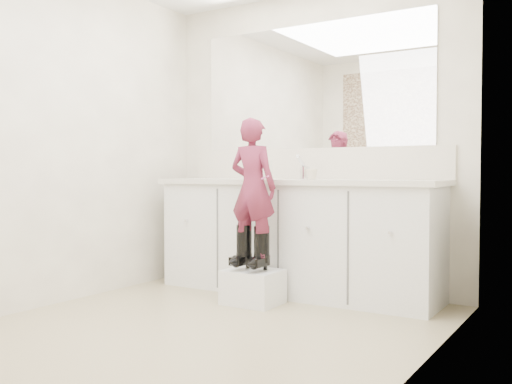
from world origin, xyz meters
The scene contains 16 objects.
floor centered at (0.00, 0.00, 0.00)m, with size 3.00×3.00×0.00m, color #968662.
wall_back centered at (0.00, 1.50, 1.20)m, with size 2.60×2.60×0.00m, color #BFB5A3.
wall_left centered at (-1.30, 0.00, 1.20)m, with size 3.00×3.00×0.00m, color #BFB5A3.
wall_right centered at (1.30, 0.00, 1.20)m, with size 3.00×3.00×0.00m, color #BFB5A3.
vanity_cabinet centered at (0.00, 1.23, 0.42)m, with size 2.20×0.55×0.85m, color silver.
countertop centered at (0.00, 1.21, 0.87)m, with size 2.28×0.58×0.04m, color beige.
backsplash centered at (0.00, 1.49, 1.02)m, with size 2.28×0.03×0.25m, color beige.
mirror centered at (0.00, 1.49, 1.64)m, with size 2.00×0.02×1.00m, color white.
faucet centered at (0.00, 1.38, 0.94)m, with size 0.08×0.08×0.10m, color silver.
cup centered at (0.15, 1.19, 0.93)m, with size 0.09×0.09×0.08m, color beige.
soap_bottle centered at (-0.27, 1.19, 1.00)m, with size 0.10×0.10×0.22m, color silver.
step_stool centered at (-0.10, 0.75, 0.12)m, with size 0.38×0.32×0.24m, color white.
boot_left centered at (-0.17, 0.75, 0.40)m, with size 0.12×0.21×0.32m, color black, non-canonical shape.
boot_right centered at (-0.02, 0.75, 0.40)m, with size 0.12×0.21×0.32m, color black, non-canonical shape.
toddler centered at (-0.10, 0.75, 0.84)m, with size 0.36×0.24×0.98m, color #AD355A.
toothbrush centered at (-0.03, 0.74, 0.89)m, with size 0.01×0.01×0.14m, color #E759B0.
Camera 1 is at (2.07, -2.68, 0.95)m, focal length 40.00 mm.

